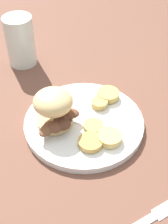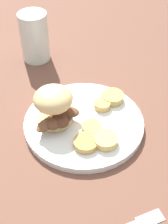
# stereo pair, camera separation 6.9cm
# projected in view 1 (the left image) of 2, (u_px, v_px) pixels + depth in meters

# --- Properties ---
(ground_plane) EXTENTS (4.00, 4.00, 0.00)m
(ground_plane) POSITION_uv_depth(u_px,v_px,m) (84.00, 125.00, 0.72)
(ground_plane) COLOR brown
(dinner_plate) EXTENTS (0.27, 0.27, 0.02)m
(dinner_plate) POSITION_uv_depth(u_px,v_px,m) (84.00, 122.00, 0.71)
(dinner_plate) COLOR white
(dinner_plate) RESTS_ON ground_plane
(sandwich) EXTENTS (0.10, 0.11, 0.09)m
(sandwich) POSITION_uv_depth(u_px,v_px,m) (55.00, 109.00, 0.67)
(sandwich) COLOR tan
(sandwich) RESTS_ON dinner_plate
(potato_round_0) EXTENTS (0.05, 0.05, 0.02)m
(potato_round_0) POSITION_uv_depth(u_px,v_px,m) (110.00, 137.00, 0.66)
(potato_round_0) COLOR #DBB766
(potato_round_0) RESTS_ON dinner_plate
(potato_round_1) EXTENTS (0.04, 0.04, 0.01)m
(potato_round_1) POSITION_uv_depth(u_px,v_px,m) (93.00, 126.00, 0.69)
(potato_round_1) COLOR tan
(potato_round_1) RESTS_ON dinner_plate
(potato_round_2) EXTENTS (0.04, 0.04, 0.01)m
(potato_round_2) POSITION_uv_depth(u_px,v_px,m) (99.00, 103.00, 0.74)
(potato_round_2) COLOR tan
(potato_round_2) RESTS_ON dinner_plate
(potato_round_3) EXTENTS (0.05, 0.05, 0.02)m
(potato_round_3) POSITION_uv_depth(u_px,v_px,m) (108.00, 95.00, 0.76)
(potato_round_3) COLOR tan
(potato_round_3) RESTS_ON dinner_plate
(potato_round_4) EXTENTS (0.05, 0.05, 0.01)m
(potato_round_4) POSITION_uv_depth(u_px,v_px,m) (90.00, 142.00, 0.65)
(potato_round_4) COLOR tan
(potato_round_4) RESTS_ON dinner_plate
(fork) EXTENTS (0.13, 0.12, 0.00)m
(fork) POSITION_uv_depth(u_px,v_px,m) (144.00, 222.00, 0.55)
(fork) COLOR silver
(fork) RESTS_ON ground_plane
(drinking_glass) EXTENTS (0.08, 0.08, 0.14)m
(drinking_glass) POSITION_uv_depth(u_px,v_px,m) (20.00, 41.00, 0.86)
(drinking_glass) COLOR silver
(drinking_glass) RESTS_ON ground_plane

